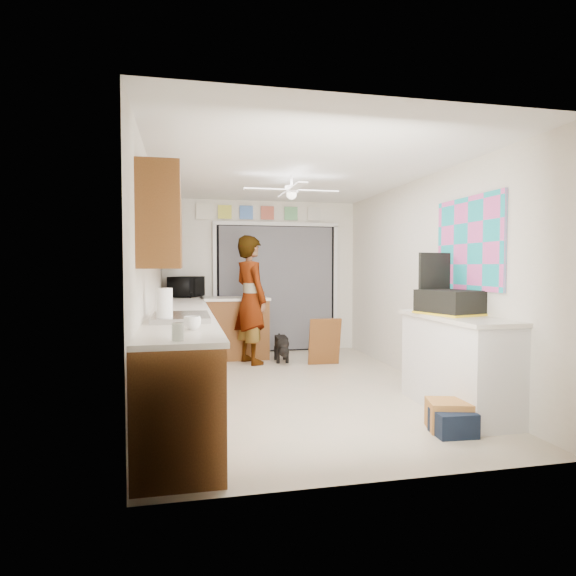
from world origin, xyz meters
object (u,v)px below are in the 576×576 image
man (251,300)px  dog (281,347)px  cup (192,323)px  paper_towel_roll (164,305)px  suitcase (449,302)px  microwave (186,287)px  cardboard_box (452,415)px  navy_crate (453,423)px

man → dog: 0.85m
cup → paper_towel_roll: size_ratio=0.44×
suitcase → man: 3.10m
paper_towel_roll → microwave: bearing=86.7°
cardboard_box → navy_crate: bearing=-116.5°
cup → man: size_ratio=0.07×
navy_crate → man: 3.68m
microwave → cardboard_box: size_ratio=1.40×
navy_crate → suitcase: bearing=62.6°
cardboard_box → man: man is taller
paper_towel_roll → cardboard_box: bearing=-11.5°
cup → paper_towel_roll: bearing=113.1°
cardboard_box → navy_crate: size_ratio=1.23×
paper_towel_roll → dog: (1.57, 2.77, -0.87)m
cup → man: 3.39m
microwave → dog: (1.37, -0.68, -0.89)m
suitcase → cardboard_box: bearing=-133.0°
microwave → cardboard_box: 4.63m
navy_crate → man: size_ratio=0.18×
cardboard_box → man: (-1.31, 3.25, 0.80)m
navy_crate → man: (-1.25, 3.36, 0.83)m
dog → paper_towel_roll: bearing=-116.1°
navy_crate → dog: bearing=103.2°
microwave → man: bearing=-104.3°
paper_towel_roll → cardboard_box: size_ratio=0.72×
microwave → suitcase: 4.19m
suitcase → man: (-1.63, 2.63, -0.13)m
cardboard_box → dog: dog is taller
microwave → suitcase: bearing=-119.6°
microwave → paper_towel_roll: size_ratio=1.96×
man → suitcase: bearing=-168.8°
dog → suitcase: bearing=-62.7°
cup → dog: size_ratio=0.24×
cardboard_box → suitcase: bearing=62.4°
microwave → cup: microwave is taller
cup → navy_crate: 2.32m
suitcase → paper_towel_roll: bearing=167.0°
cup → dog: cup is taller
microwave → cup: size_ratio=4.40×
cardboard_box → man: size_ratio=0.22×
cup → cardboard_box: size_ratio=0.32×
microwave → man: 1.16m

